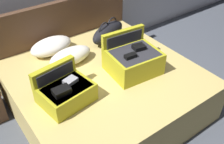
# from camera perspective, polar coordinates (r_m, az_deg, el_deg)

# --- Properties ---
(ground_plane) EXTENTS (12.00, 12.00, 0.00)m
(ground_plane) POSITION_cam_1_polar(r_m,az_deg,el_deg) (2.91, 3.12, -11.99)
(ground_plane) COLOR #4C515B
(bed) EXTENTS (1.87, 1.83, 0.50)m
(bed) POSITION_cam_1_polar(r_m,az_deg,el_deg) (2.96, -1.57, -4.10)
(bed) COLOR tan
(bed) RESTS_ON ground
(headboard) EXTENTS (1.91, 0.08, 0.99)m
(headboard) POSITION_cam_1_polar(r_m,az_deg,el_deg) (3.51, -10.65, 7.39)
(headboard) COLOR #4C3323
(headboard) RESTS_ON ground
(hard_case_large) EXTENTS (0.55, 0.50, 0.40)m
(hard_case_large) POSITION_cam_1_polar(r_m,az_deg,el_deg) (2.77, 4.58, 2.77)
(hard_case_large) COLOR gold
(hard_case_large) RESTS_ON bed
(hard_case_medium) EXTENTS (0.51, 0.45, 0.33)m
(hard_case_medium) POSITION_cam_1_polar(r_m,az_deg,el_deg) (2.44, -10.23, -4.10)
(hard_case_medium) COLOR gold
(hard_case_medium) RESTS_ON bed
(duffel_bag) EXTENTS (0.61, 0.39, 0.28)m
(duffel_bag) POSITION_cam_1_polar(r_m,az_deg,el_deg) (3.33, -0.87, 8.71)
(duffel_bag) COLOR black
(duffel_bag) RESTS_ON bed
(pillow_near_headboard) EXTENTS (0.53, 0.28, 0.17)m
(pillow_near_headboard) POSITION_cam_1_polar(r_m,az_deg,el_deg) (2.95, -9.04, 3.45)
(pillow_near_headboard) COLOR white
(pillow_near_headboard) RESTS_ON bed
(pillow_center_head) EXTENTS (0.54, 0.34, 0.18)m
(pillow_center_head) POSITION_cam_1_polar(r_m,az_deg,el_deg) (3.17, -13.14, 5.54)
(pillow_center_head) COLOR white
(pillow_center_head) RESTS_ON bed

